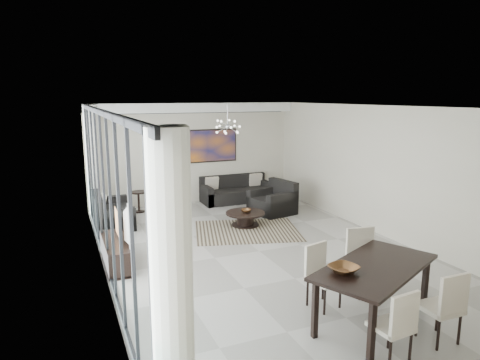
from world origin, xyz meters
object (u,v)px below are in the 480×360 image
television (124,225)px  dining_table (375,271)px  tv_console (116,253)px  coffee_table (245,218)px  sofa_main (236,193)px

television → dining_table: (2.88, -3.45, -0.01)m
tv_console → dining_table: 4.67m
coffee_table → sofa_main: 2.47m
coffee_table → television: (-3.04, -1.36, 0.57)m
coffee_table → sofa_main: size_ratio=0.46×
television → sofa_main: bearing=-38.1°
dining_table → television: bearing=129.8°
coffee_table → dining_table: (-0.17, -4.81, 0.56)m
sofa_main → tv_console: bearing=-137.1°
tv_console → television: television is taller
coffee_table → television: television is taller
coffee_table → dining_table: bearing=-92.0°
sofa_main → tv_console: 5.38m
coffee_table → tv_console: tv_console is taller
tv_console → dining_table: dining_table is taller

